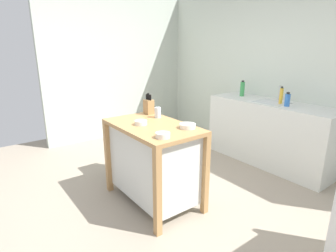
{
  "coord_description": "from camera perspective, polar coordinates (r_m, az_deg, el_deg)",
  "views": [
    {
      "loc": [
        2.24,
        -1.58,
        1.68
      ],
      "look_at": [
        -0.03,
        0.12,
        0.84
      ],
      "focal_mm": 29.27,
      "sensor_mm": 36.0,
      "label": 1
    }
  ],
  "objects": [
    {
      "name": "trash_bin",
      "position": [
        3.67,
        -9.33,
        -5.44
      ],
      "size": [
        0.36,
        0.28,
        0.63
      ],
      "color": "#B7B2A8",
      "rests_on": "ground"
    },
    {
      "name": "bowl_ceramic_small",
      "position": [
        2.43,
        -1.08,
        -1.89
      ],
      "size": [
        0.13,
        0.13,
        0.05
      ],
      "color": "silver",
      "rests_on": "kitchen_island"
    },
    {
      "name": "wall_back",
      "position": [
        4.43,
        22.87,
        10.38
      ],
      "size": [
        4.92,
        0.1,
        2.6
      ],
      "primitive_type": "cube",
      "color": "silver",
      "rests_on": "ground"
    },
    {
      "name": "bottle_dish_soap",
      "position": [
        3.91,
        23.6,
        5.02
      ],
      "size": [
        0.07,
        0.07,
        0.19
      ],
      "color": "blue",
      "rests_on": "sink_counter"
    },
    {
      "name": "sink_faucet",
      "position": [
        4.23,
        22.15,
        6.31
      ],
      "size": [
        0.02,
        0.02,
        0.22
      ],
      "color": "#B7BCC1",
      "rests_on": "sink_counter"
    },
    {
      "name": "knife_block",
      "position": [
        3.27,
        -4.04,
        4.12
      ],
      "size": [
        0.11,
        0.09,
        0.25
      ],
      "color": "#AD7F4C",
      "rests_on": "kitchen_island"
    },
    {
      "name": "wall_left",
      "position": [
        5.29,
        -10.16,
        12.2
      ],
      "size": [
        0.1,
        2.82,
        2.6
      ],
      "primitive_type": "cube",
      "color": "beige",
      "rests_on": "ground"
    },
    {
      "name": "kitchen_island",
      "position": [
        2.97,
        -3.11,
        -6.96
      ],
      "size": [
        1.07,
        0.65,
        0.89
      ],
      "color": "#AD7F4C",
      "rests_on": "ground"
    },
    {
      "name": "ground_plane",
      "position": [
        3.22,
        -1.5,
        -14.92
      ],
      "size": [
        5.92,
        5.92,
        0.0
      ],
      "primitive_type": "plane",
      "color": "gray",
      "rests_on": "ground"
    },
    {
      "name": "bowl_stoneware_deep",
      "position": [
        2.84,
        -5.68,
        0.74
      ],
      "size": [
        0.13,
        0.13,
        0.04
      ],
      "color": "silver",
      "rests_on": "kitchen_island"
    },
    {
      "name": "drinking_cup",
      "position": [
        3.09,
        -2.15,
        2.82
      ],
      "size": [
        0.07,
        0.07,
        0.12
      ],
      "color": "silver",
      "rests_on": "kitchen_island"
    },
    {
      "name": "bottle_hand_soap",
      "position": [
        4.05,
        22.5,
        5.87
      ],
      "size": [
        0.05,
        0.05,
        0.23
      ],
      "color": "yellow",
      "rests_on": "sink_counter"
    },
    {
      "name": "bottle_spray_cleaner",
      "position": [
        4.47,
        15.22,
        7.49
      ],
      "size": [
        0.07,
        0.07,
        0.24
      ],
      "color": "green",
      "rests_on": "sink_counter"
    },
    {
      "name": "sink_counter",
      "position": [
        4.24,
        20.34,
        -1.3
      ],
      "size": [
        1.83,
        0.6,
        0.9
      ],
      "color": "silver",
      "rests_on": "ground"
    },
    {
      "name": "bowl_ceramic_wide",
      "position": [
        2.72,
        4.1,
        0.05
      ],
      "size": [
        0.16,
        0.16,
        0.04
      ],
      "color": "silver",
      "rests_on": "kitchen_island"
    }
  ]
}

